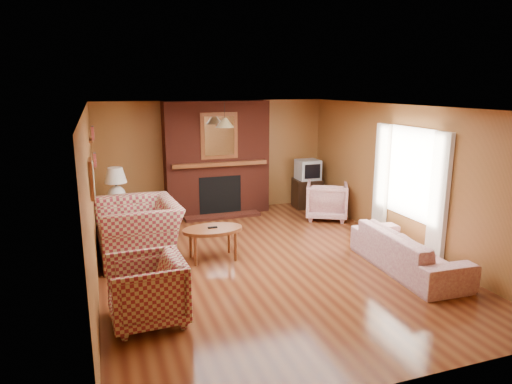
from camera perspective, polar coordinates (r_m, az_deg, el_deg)
name	(u,v)px	position (r m, az deg, el deg)	size (l,w,h in m)	color
floor	(265,261)	(7.29, 1.14, -8.62)	(6.50, 6.50, 0.00)	#4B2010
ceiling	(266,107)	(6.77, 1.24, 10.59)	(6.50, 6.50, 0.00)	silver
wall_back	(214,156)	(9.99, -5.29, 4.45)	(6.50, 6.50, 0.00)	#955C2E
wall_front	(395,264)	(4.17, 17.03, -8.59)	(6.50, 6.50, 0.00)	#955C2E
wall_left	(91,200)	(6.52, -19.88, -0.97)	(6.50, 6.50, 0.00)	#955C2E
wall_right	(404,177)	(8.13, 17.97, 1.85)	(6.50, 6.50, 0.00)	#955C2E
fireplace	(217,159)	(9.74, -4.92, 4.12)	(2.20, 0.82, 2.40)	#4F1B11
window_right	(408,183)	(7.96, 18.52, 1.04)	(0.10, 1.85, 2.00)	beige
bookshelf	(93,148)	(8.31, -19.66, 5.22)	(0.09, 0.55, 0.71)	brown
botanical_print	(92,179)	(6.16, -19.84, 1.57)	(0.05, 0.40, 0.50)	brown
pendant_light	(225,123)	(8.99, -3.93, 8.64)	(0.36, 0.36, 0.48)	black
plaid_loveseat	(139,230)	(7.55, -14.47, -4.59)	(1.40, 1.23, 0.91)	maroon
plaid_armchair	(147,290)	(5.54, -13.50, -11.86)	(0.84, 0.86, 0.79)	maroon
floral_sofa	(408,251)	(7.23, 18.45, -6.97)	(2.06, 0.80, 0.60)	beige
floral_armchair	(327,200)	(9.57, 8.84, -1.04)	(0.82, 0.84, 0.77)	beige
coffee_table	(213,232)	(7.25, -5.44, -4.96)	(0.96, 0.59, 0.54)	brown
side_table	(118,216)	(9.13, -16.84, -2.91)	(0.40, 0.40, 0.53)	brown
table_lamp	(116,183)	(8.98, -17.11, 1.05)	(0.41, 0.41, 0.68)	silver
tv_stand	(307,193)	(10.43, 6.42, -0.13)	(0.59, 0.54, 0.65)	black
crt_tv	(308,170)	(10.31, 6.51, 2.80)	(0.48, 0.49, 0.44)	#B1B4B9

